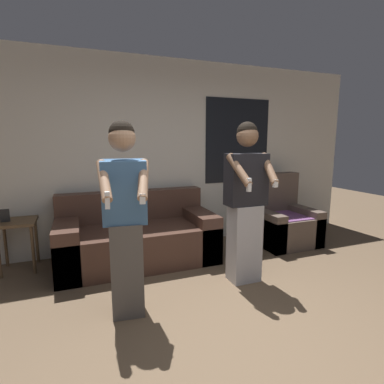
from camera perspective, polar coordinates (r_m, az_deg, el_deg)
name	(u,v)px	position (r m, az deg, el deg)	size (l,w,h in m)	color
ground_plane	(259,359)	(2.51, 12.65, -28.65)	(14.00, 14.00, 0.00)	brown
wall_back	(162,155)	(4.41, -5.83, 7.08)	(6.58, 0.07, 2.70)	beige
couch	(137,238)	(4.00, -10.36, -8.58)	(1.96, 0.96, 0.88)	#472D23
armchair	(281,221)	(4.83, 16.62, -5.36)	(0.86, 0.83, 1.05)	brown
side_table	(17,229)	(4.16, -30.39, -6.15)	(0.43, 0.44, 0.77)	brown
person_left	(125,218)	(2.65, -12.63, -4.85)	(0.44, 0.50, 1.72)	#56514C
person_right	(246,202)	(3.29, 10.19, -1.95)	(0.50, 0.46, 1.75)	#B2B2B7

